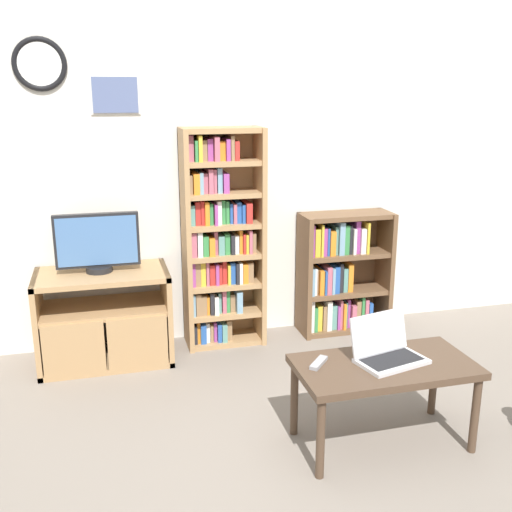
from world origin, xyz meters
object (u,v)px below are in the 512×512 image
at_px(bookshelf_short, 339,275).
at_px(laptop, 386,349).
at_px(television, 97,243).
at_px(remote_near_laptop, 319,363).
at_px(bookshelf_tall, 219,240).
at_px(tv_stand, 104,318).
at_px(coffee_table, 384,373).

height_order(bookshelf_short, laptop, bookshelf_short).
bearing_deg(bookshelf_short, television, -176.65).
distance_m(bookshelf_short, remote_near_laptop, 1.67).
distance_m(television, remote_near_laptop, 1.81).
distance_m(bookshelf_tall, laptop, 1.67).
bearing_deg(remote_near_laptop, laptop, -143.78).
xyz_separation_m(tv_stand, bookshelf_tall, (0.86, 0.14, 0.47)).
bearing_deg(laptop, tv_stand, 122.50).
xyz_separation_m(bookshelf_short, remote_near_laptop, (-0.73, -1.50, 0.02)).
bearing_deg(television, tv_stand, -73.16).
relative_size(tv_stand, laptop, 2.21).
xyz_separation_m(tv_stand, television, (-0.01, 0.04, 0.53)).
relative_size(tv_stand, bookshelf_short, 0.95).
height_order(television, laptop, television).
height_order(bookshelf_short, coffee_table, bookshelf_short).
distance_m(coffee_table, remote_near_laptop, 0.36).
xyz_separation_m(laptop, remote_near_laptop, (-0.37, 0.04, -0.05)).
distance_m(tv_stand, bookshelf_tall, 0.99).
bearing_deg(television, remote_near_laptop, -51.86).
bearing_deg(coffee_table, remote_near_laptop, 167.59).
relative_size(bookshelf_tall, laptop, 3.93).
bearing_deg(remote_near_laptop, coffee_table, -150.72).
relative_size(bookshelf_tall, bookshelf_short, 1.70).
xyz_separation_m(tv_stand, laptop, (1.45, -1.39, 0.20)).
bearing_deg(bookshelf_short, remote_near_laptop, -115.99).
xyz_separation_m(bookshelf_tall, coffee_table, (0.57, -1.57, -0.38)).
xyz_separation_m(coffee_table, remote_near_laptop, (-0.35, 0.08, 0.07)).
bearing_deg(laptop, bookshelf_short, 63.03).
bearing_deg(coffee_table, television, 134.42).
height_order(bookshelf_short, remote_near_laptop, bookshelf_short).
relative_size(coffee_table, laptop, 2.31).
height_order(television, coffee_table, television).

